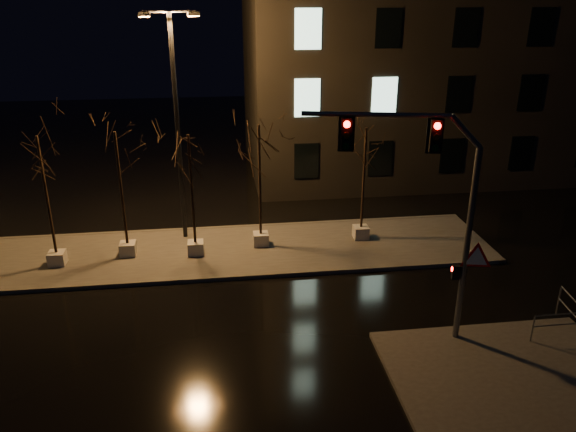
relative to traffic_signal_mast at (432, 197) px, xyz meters
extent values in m
plane|color=black|center=(-5.55, 1.29, -4.88)|extent=(90.00, 90.00, 0.00)
cube|color=#3F3C38|center=(-5.55, 7.29, -4.80)|extent=(22.00, 5.00, 0.15)
cube|color=#3F3C38|center=(1.95, -2.21, -4.80)|extent=(7.00, 5.00, 0.15)
cube|color=black|center=(8.45, 19.29, 2.62)|extent=(25.00, 12.00, 15.00)
cube|color=#ABA8A0|center=(-12.84, 6.76, -4.45)|extent=(0.65, 0.65, 0.55)
cylinder|color=black|center=(-12.84, 6.76, -1.78)|extent=(0.11, 0.11, 4.78)
cube|color=#ABA8A0|center=(-10.10, 7.29, -4.45)|extent=(0.65, 0.65, 0.55)
cylinder|color=black|center=(-10.10, 7.29, -1.81)|extent=(0.11, 0.11, 4.74)
cube|color=#ABA8A0|center=(-7.28, 7.02, -4.45)|extent=(0.65, 0.65, 0.55)
cylinder|color=black|center=(-7.28, 7.02, -1.88)|extent=(0.11, 0.11, 4.59)
cube|color=#ABA8A0|center=(-4.47, 7.57, -4.45)|extent=(0.65, 0.65, 0.55)
cylinder|color=black|center=(-4.47, 7.57, -1.78)|extent=(0.11, 0.11, 4.78)
cube|color=#ABA8A0|center=(0.05, 7.72, -4.45)|extent=(0.65, 0.65, 0.55)
cylinder|color=black|center=(0.05, 7.72, -1.93)|extent=(0.11, 0.11, 4.49)
cylinder|color=#54575B|center=(1.14, -0.24, -1.60)|extent=(0.19, 0.19, 6.25)
cylinder|color=#54575B|center=(-1.75, 0.38, 2.40)|extent=(4.10, 1.02, 0.15)
cube|color=black|center=(-0.08, 0.02, 1.82)|extent=(0.35, 0.29, 0.94)
cube|color=black|center=(-2.52, 0.55, 1.82)|extent=(0.35, 0.29, 0.94)
cube|color=black|center=(0.92, -0.19, -2.44)|extent=(0.26, 0.23, 0.47)
cone|color=red|center=(1.44, -0.36, -1.91)|extent=(1.07, 0.26, 1.08)
sphere|color=#FF0C07|center=(1.14, -0.24, 2.14)|extent=(0.19, 0.19, 0.19)
cylinder|color=black|center=(-7.79, 8.92, 0.08)|extent=(0.19, 0.19, 9.60)
cylinder|color=black|center=(-7.79, 8.92, 4.88)|extent=(2.10, 0.48, 0.10)
cube|color=orange|center=(-8.74, 8.74, 4.73)|extent=(0.52, 0.35, 0.19)
cube|color=orange|center=(-6.85, 9.09, 4.73)|extent=(0.52, 0.35, 0.19)
cylinder|color=#54575B|center=(3.39, -0.85, -4.29)|extent=(0.05, 0.05, 0.87)
cylinder|color=#54575B|center=(4.45, -0.85, -3.81)|extent=(2.13, 0.04, 0.04)
cylinder|color=#54575B|center=(4.45, -0.85, -4.19)|extent=(2.13, 0.04, 0.04)
cylinder|color=#54575B|center=(5.10, 0.53, -4.21)|extent=(0.06, 0.06, 1.03)
cylinder|color=#54575B|center=(4.95, -0.61, -4.09)|extent=(0.34, 2.28, 0.05)
camera|label=1|loc=(-6.22, -14.77, 5.59)|focal=35.00mm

